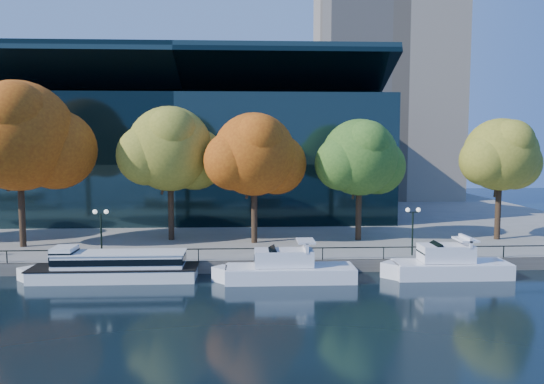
{
  "coord_description": "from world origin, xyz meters",
  "views": [
    {
      "loc": [
        3.86,
        -38.7,
        10.44
      ],
      "look_at": [
        6.13,
        8.0,
        6.07
      ],
      "focal_mm": 35.0,
      "sensor_mm": 36.0,
      "label": 1
    }
  ],
  "objects": [
    {
      "name": "cruiser_far",
      "position": [
        19.31,
        0.96,
        1.03
      ],
      "size": [
        9.98,
        2.77,
        3.26
      ],
      "color": "white",
      "rests_on": "ground"
    },
    {
      "name": "tree_2",
      "position": [
        -3.3,
        12.64,
        9.67
      ],
      "size": [
        10.2,
        8.36,
        12.92
      ],
      "color": "black",
      "rests_on": "promenade"
    },
    {
      "name": "tree_1",
      "position": [
        -16.25,
        9.79,
        10.83
      ],
      "size": [
        12.34,
        10.12,
        14.97
      ],
      "color": "black",
      "rests_on": "promenade"
    },
    {
      "name": "tour_boat",
      "position": [
        -6.52,
        1.39,
        1.11
      ],
      "size": [
        13.71,
        3.06,
        2.6
      ],
      "color": "white",
      "rests_on": "ground"
    },
    {
      "name": "cruiser_near",
      "position": [
        6.7,
        0.42,
        0.97
      ],
      "size": [
        10.81,
        2.78,
        3.13
      ],
      "color": "white",
      "rests_on": "ground"
    },
    {
      "name": "tree_5",
      "position": [
        28.53,
        11.37,
        9.12
      ],
      "size": [
        8.75,
        7.17,
        11.78
      ],
      "color": "black",
      "rests_on": "promenade"
    },
    {
      "name": "promenade",
      "position": [
        0.0,
        36.38,
        0.5
      ],
      "size": [
        90.0,
        67.08,
        1.0
      ],
      "color": "slate",
      "rests_on": "ground"
    },
    {
      "name": "railing",
      "position": [
        0.0,
        3.25,
        1.94
      ],
      "size": [
        88.2,
        0.08,
        0.99
      ],
      "color": "black",
      "rests_on": "promenade"
    },
    {
      "name": "convention_building",
      "position": [
        -4.0,
        31.79,
        8.51
      ],
      "size": [
        50.0,
        24.57,
        21.43
      ],
      "color": "black",
      "rests_on": "ground"
    },
    {
      "name": "lamp_1",
      "position": [
        -7.97,
        4.5,
        3.98
      ],
      "size": [
        1.26,
        0.36,
        4.03
      ],
      "color": "black",
      "rests_on": "promenade"
    },
    {
      "name": "office_tower",
      "position": [
        28.0,
        55.0,
        33.02
      ],
      "size": [
        22.5,
        22.5,
        65.9
      ],
      "color": "gray",
      "rests_on": "ground"
    },
    {
      "name": "tree_3",
      "position": [
        4.75,
        10.75,
        9.18
      ],
      "size": [
        9.71,
        7.96,
        12.23
      ],
      "color": "black",
      "rests_on": "promenade"
    },
    {
      "name": "ground",
      "position": [
        0.0,
        0.0,
        0.0
      ],
      "size": [
        160.0,
        160.0,
        0.0
      ],
      "primitive_type": "plane",
      "color": "black",
      "rests_on": "ground"
    },
    {
      "name": "tree_4",
      "position": [
        14.86,
        11.63,
        8.86
      ],
      "size": [
        9.18,
        7.53,
        11.69
      ],
      "color": "black",
      "rests_on": "promenade"
    },
    {
      "name": "lamp_2",
      "position": [
        17.75,
        4.5,
        3.98
      ],
      "size": [
        1.26,
        0.36,
        4.03
      ],
      "color": "black",
      "rests_on": "promenade"
    }
  ]
}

